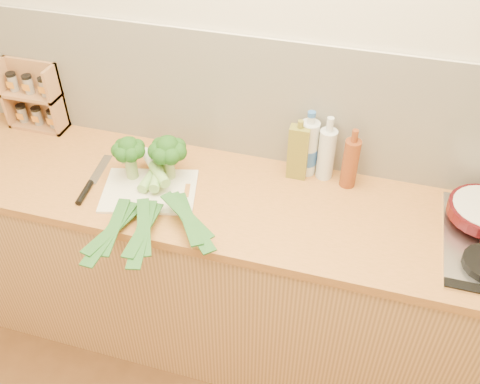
{
  "coord_description": "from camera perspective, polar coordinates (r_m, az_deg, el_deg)",
  "views": [
    {
      "loc": [
        0.4,
        -0.32,
        2.28
      ],
      "look_at": [
        -0.01,
        1.1,
        1.02
      ],
      "focal_mm": 40.0,
      "sensor_mm": 36.0,
      "label": 1
    }
  ],
  "objects": [
    {
      "name": "broccoli_right",
      "position": [
        2.12,
        -7.72,
        4.42
      ],
      "size": [
        0.15,
        0.16,
        0.19
      ],
      "color": "#8DAA63",
      "rests_on": "chopping_board"
    },
    {
      "name": "leek_back",
      "position": [
        2.06,
        -7.8,
        0.67
      ],
      "size": [
        0.48,
        0.5,
        0.04
      ],
      "rotation": [
        0.0,
        0.0,
        0.76
      ],
      "color": "white",
      "rests_on": "chopping_board"
    },
    {
      "name": "broccoli_left",
      "position": [
        2.15,
        -11.79,
        4.35
      ],
      "size": [
        0.13,
        0.14,
        0.19
      ],
      "color": "#8DAA63",
      "rests_on": "chopping_board"
    },
    {
      "name": "water_bottle",
      "position": [
        2.18,
        7.29,
        4.53
      ],
      "size": [
        0.08,
        0.08,
        0.27
      ],
      "color": "silver",
      "rests_on": "counter"
    },
    {
      "name": "chefs_knife",
      "position": [
        2.22,
        -15.85,
        0.56
      ],
      "size": [
        0.07,
        0.33,
        0.02
      ],
      "rotation": [
        0.0,
        0.0,
        0.11
      ],
      "color": "silver",
      "rests_on": "counter"
    },
    {
      "name": "glass_bottle",
      "position": [
        2.16,
        9.21,
        4.14
      ],
      "size": [
        0.07,
        0.07,
        0.28
      ],
      "color": "silver",
      "rests_on": "counter"
    },
    {
      "name": "chopping_board",
      "position": [
        2.15,
        -9.61,
        0.13
      ],
      "size": [
        0.42,
        0.35,
        0.01
      ],
      "primitive_type": "cube",
      "rotation": [
        0.0,
        0.0,
        0.25
      ],
      "color": "white",
      "rests_on": "counter"
    },
    {
      "name": "leek_front",
      "position": [
        2.13,
        -10.28,
        0.51
      ],
      "size": [
        0.11,
        0.72,
        0.04
      ],
      "rotation": [
        0.0,
        0.0,
        -0.03
      ],
      "color": "white",
      "rests_on": "chopping_board"
    },
    {
      "name": "oil_tin",
      "position": [
        2.14,
        6.24,
        4.26
      ],
      "size": [
        0.08,
        0.05,
        0.27
      ],
      "color": "olive",
      "rests_on": "counter"
    },
    {
      "name": "spice_rack",
      "position": [
        2.61,
        -21.04,
        9.25
      ],
      "size": [
        0.26,
        0.11,
        0.32
      ],
      "color": "tan",
      "rests_on": "counter"
    },
    {
      "name": "room_shell",
      "position": [
        2.16,
        3.12,
        9.48
      ],
      "size": [
        3.5,
        3.5,
        3.5
      ],
      "color": "beige",
      "rests_on": "ground"
    },
    {
      "name": "leek_mid",
      "position": [
        2.08,
        -9.21,
        0.18
      ],
      "size": [
        0.21,
        0.65,
        0.04
      ],
      "rotation": [
        0.0,
        0.0,
        0.23
      ],
      "color": "white",
      "rests_on": "chopping_board"
    },
    {
      "name": "amber_bottle",
      "position": [
        2.14,
        11.69,
        3.1
      ],
      "size": [
        0.06,
        0.06,
        0.26
      ],
      "color": "brown",
      "rests_on": "counter"
    },
    {
      "name": "counter",
      "position": [
        2.41,
        0.85,
        -8.9
      ],
      "size": [
        3.2,
        0.62,
        0.9
      ],
      "color": "tan",
      "rests_on": "ground"
    }
  ]
}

